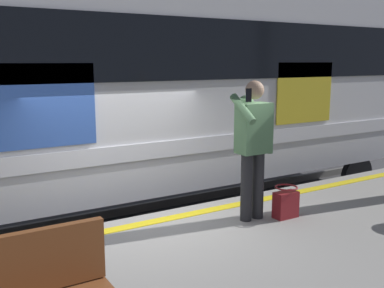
# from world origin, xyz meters

# --- Properties ---
(safety_line) EXTENTS (12.02, 0.16, 0.01)m
(safety_line) POSITION_xyz_m (0.00, 0.30, 1.03)
(safety_line) COLOR yellow
(safety_line) RESTS_ON platform
(track_rail_near) EXTENTS (15.94, 0.08, 0.16)m
(track_rail_near) POSITION_xyz_m (0.00, -1.44, 0.08)
(track_rail_near) COLOR slate
(track_rail_near) RESTS_ON ground
(track_rail_far) EXTENTS (15.94, 0.08, 0.16)m
(track_rail_far) POSITION_xyz_m (0.00, -2.87, 0.08)
(track_rail_far) COLOR slate
(track_rail_far) RESTS_ON ground
(train_carriage) EXTENTS (12.68, 2.77, 4.22)m
(train_carriage) POSITION_xyz_m (-1.27, -2.15, 2.65)
(train_carriage) COLOR silver
(train_carriage) RESTS_ON ground
(passenger) EXTENTS (0.57, 0.55, 1.68)m
(passenger) POSITION_xyz_m (-1.06, 0.82, 2.02)
(passenger) COLOR #262628
(passenger) RESTS_ON platform
(handbag) EXTENTS (0.30, 0.28, 0.40)m
(handbag) POSITION_xyz_m (-1.45, 1.01, 1.21)
(handbag) COLOR maroon
(handbag) RESTS_ON platform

